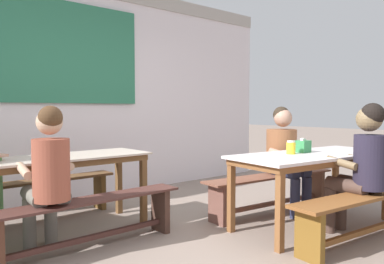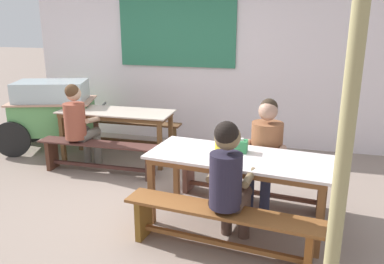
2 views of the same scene
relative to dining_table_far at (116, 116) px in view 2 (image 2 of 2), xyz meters
The scene contains 15 objects.
ground_plane 1.78m from the dining_table_far, 49.74° to the right, with size 40.00×40.00×0.00m, color gray.
backdrop_wall 1.89m from the dining_table_far, 51.20° to the left, with size 6.18×0.23×2.96m.
dining_table_far is the anchor object (origin of this frame).
dining_table_near 2.53m from the dining_table_far, 35.02° to the right, with size 1.90×0.95×0.76m.
bench_far_back 0.70m from the dining_table_far, 91.06° to the left, with size 1.64×0.28×0.44m.
bench_far_front 0.70m from the dining_table_far, 88.94° to the right, with size 1.73×0.31×0.44m.
bench_near_back 2.33m from the dining_table_far, 22.07° to the right, with size 1.84×0.50×0.44m.
bench_near_front 2.88m from the dining_table_far, 45.42° to the right, with size 1.84×0.49×0.44m.
food_cart 1.24m from the dining_table_far, behind, with size 1.79×1.25×1.12m.
person_left_back_turned 0.60m from the dining_table_far, 121.53° to the right, with size 0.42×0.57×1.24m.
person_near_front 2.85m from the dining_table_far, 43.68° to the right, with size 0.43×0.56×1.27m.
person_right_near_table 2.47m from the dining_table_far, 22.34° to the right, with size 0.51×0.56×1.24m.
tissue_box 2.46m from the dining_table_far, 32.65° to the right, with size 0.14×0.12×0.15m.
condiment_jar 2.28m from the dining_table_far, 35.94° to the right, with size 0.09×0.09×0.14m.
wooden_support_post 3.86m from the dining_table_far, 39.56° to the right, with size 0.11×0.11×2.57m, color #9B9060.
Camera 2 is at (1.55, -3.91, 2.11)m, focal length 36.86 mm.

